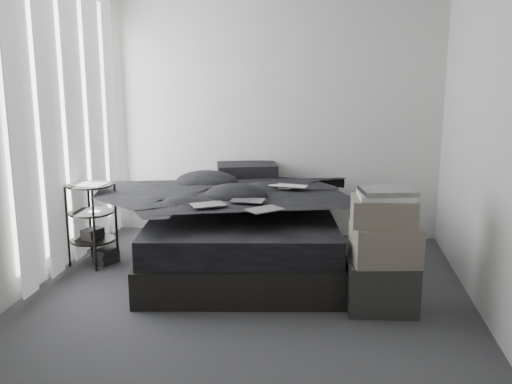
# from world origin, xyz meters

# --- Properties ---
(floor) EXTENTS (3.60, 4.20, 0.01)m
(floor) POSITION_xyz_m (0.00, 0.00, 0.00)
(floor) COLOR #38373A
(floor) RESTS_ON ground
(wall_back) EXTENTS (3.60, 0.01, 2.60)m
(wall_back) POSITION_xyz_m (0.00, 2.10, 1.30)
(wall_back) COLOR silver
(wall_back) RESTS_ON ground
(wall_front) EXTENTS (3.60, 0.01, 2.60)m
(wall_front) POSITION_xyz_m (0.00, -2.10, 1.30)
(wall_front) COLOR silver
(wall_front) RESTS_ON ground
(wall_left) EXTENTS (0.01, 4.20, 2.60)m
(wall_left) POSITION_xyz_m (-1.80, 0.00, 1.30)
(wall_left) COLOR silver
(wall_left) RESTS_ON ground
(wall_right) EXTENTS (0.01, 4.20, 2.60)m
(wall_right) POSITION_xyz_m (1.80, 0.00, 1.30)
(wall_right) COLOR silver
(wall_right) RESTS_ON ground
(window_left) EXTENTS (0.02, 2.00, 2.30)m
(window_left) POSITION_xyz_m (-1.78, 0.90, 1.35)
(window_left) COLOR white
(window_left) RESTS_ON wall_left
(curtain_left) EXTENTS (0.06, 2.12, 2.48)m
(curtain_left) POSITION_xyz_m (-1.73, 0.90, 1.28)
(curtain_left) COLOR white
(curtain_left) RESTS_ON wall_left
(bed) EXTENTS (1.94, 2.41, 0.30)m
(bed) POSITION_xyz_m (-0.15, 1.02, 0.15)
(bed) COLOR black
(bed) RESTS_ON floor
(mattress) EXTENTS (1.87, 2.33, 0.24)m
(mattress) POSITION_xyz_m (-0.15, 1.02, 0.42)
(mattress) COLOR black
(mattress) RESTS_ON bed
(duvet) EXTENTS (1.86, 2.08, 0.26)m
(duvet) POSITION_xyz_m (-0.15, 0.97, 0.67)
(duvet) COLOR black
(duvet) RESTS_ON mattress
(pillow_lower) EXTENTS (0.72, 0.53, 0.15)m
(pillow_lower) POSITION_xyz_m (-0.31, 1.87, 0.61)
(pillow_lower) COLOR black
(pillow_lower) RESTS_ON mattress
(pillow_upper) EXTENTS (0.70, 0.56, 0.14)m
(pillow_upper) POSITION_xyz_m (-0.24, 1.85, 0.76)
(pillow_upper) COLOR black
(pillow_upper) RESTS_ON pillow_lower
(laptop) EXTENTS (0.39, 0.29, 0.03)m
(laptop) POSITION_xyz_m (0.25, 1.12, 0.81)
(laptop) COLOR silver
(laptop) RESTS_ON duvet
(comic_a) EXTENTS (0.33, 0.30, 0.01)m
(comic_a) POSITION_xyz_m (-0.34, 0.40, 0.80)
(comic_a) COLOR black
(comic_a) RESTS_ON duvet
(comic_b) EXTENTS (0.29, 0.21, 0.01)m
(comic_b) POSITION_xyz_m (-0.04, 0.60, 0.81)
(comic_b) COLOR black
(comic_b) RESTS_ON duvet
(comic_c) EXTENTS (0.33, 0.32, 0.01)m
(comic_c) POSITION_xyz_m (0.13, 0.30, 0.81)
(comic_c) COLOR black
(comic_c) RESTS_ON duvet
(side_stand) EXTENTS (0.52, 0.52, 0.76)m
(side_stand) POSITION_xyz_m (-1.56, 0.84, 0.38)
(side_stand) COLOR black
(side_stand) RESTS_ON floor
(papers) EXTENTS (0.32, 0.25, 0.02)m
(papers) POSITION_xyz_m (-1.55, 0.82, 0.77)
(papers) COLOR white
(papers) RESTS_ON side_stand
(floor_books) EXTENTS (0.22, 0.26, 0.15)m
(floor_books) POSITION_xyz_m (-1.46, 0.88, 0.08)
(floor_books) COLOR black
(floor_books) RESTS_ON floor
(box_lower) EXTENTS (0.55, 0.44, 0.38)m
(box_lower) POSITION_xyz_m (1.06, 0.12, 0.19)
(box_lower) COLOR black
(box_lower) RESTS_ON floor
(box_mid) EXTENTS (0.54, 0.45, 0.29)m
(box_mid) POSITION_xyz_m (1.07, 0.11, 0.53)
(box_mid) COLOR #6D6456
(box_mid) RESTS_ON box_lower
(box_upper) EXTENTS (0.47, 0.38, 0.20)m
(box_upper) POSITION_xyz_m (1.05, 0.12, 0.78)
(box_upper) COLOR #6D6456
(box_upper) RESTS_ON box_mid
(art_book_white) EXTENTS (0.42, 0.34, 0.04)m
(art_book_white) POSITION_xyz_m (1.06, 0.12, 0.90)
(art_book_white) COLOR silver
(art_book_white) RESTS_ON box_upper
(art_book_snake) EXTENTS (0.43, 0.37, 0.04)m
(art_book_snake) POSITION_xyz_m (1.07, 0.11, 0.94)
(art_book_snake) COLOR silver
(art_book_snake) RESTS_ON art_book_white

